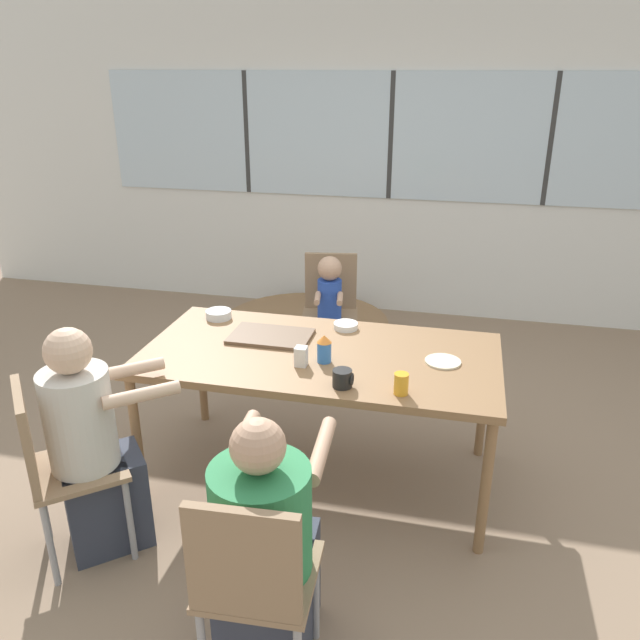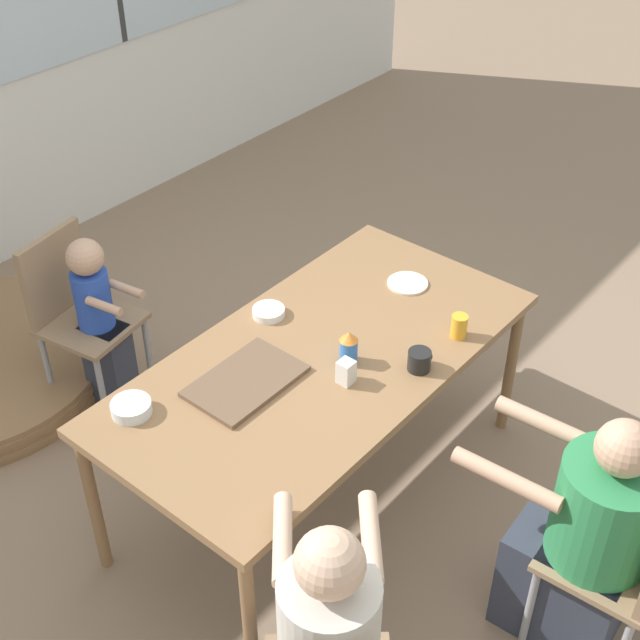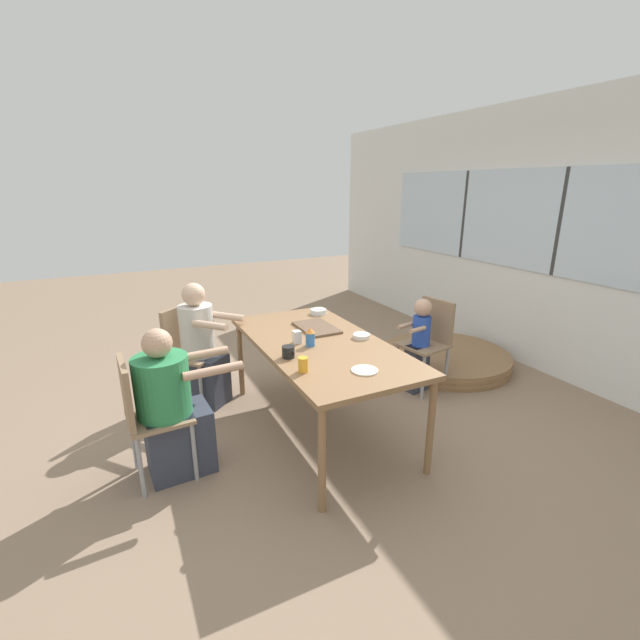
{
  "view_description": "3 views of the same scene",
  "coord_description": "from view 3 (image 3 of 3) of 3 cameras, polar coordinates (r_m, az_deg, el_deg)",
  "views": [
    {
      "loc": [
        0.67,
        -2.86,
        2.14
      ],
      "look_at": [
        0.0,
        0.0,
        0.94
      ],
      "focal_mm": 35.0,
      "sensor_mm": 36.0,
      "label": 1
    },
    {
      "loc": [
        -2.09,
        -1.74,
        3.0
      ],
      "look_at": [
        0.0,
        0.0,
        0.94
      ],
      "focal_mm": 50.0,
      "sensor_mm": 36.0,
      "label": 2
    },
    {
      "loc": [
        2.83,
        -1.39,
        1.94
      ],
      "look_at": [
        0.0,
        0.0,
        0.94
      ],
      "focal_mm": 24.0,
      "sensor_mm": 36.0,
      "label": 3
    }
  ],
  "objects": [
    {
      "name": "bowl_cereal",
      "position": [
        4.08,
        -0.2,
        1.12
      ],
      "size": [
        0.15,
        0.15,
        0.05
      ],
      "color": "silver",
      "rests_on": "dining_table"
    },
    {
      "name": "person_toddler",
      "position": [
        4.23,
        13.04,
        -3.42
      ],
      "size": [
        0.22,
        0.34,
        0.93
      ],
      "rotation": [
        0.0,
        0.0,
        -2.97
      ],
      "color": "#333847",
      "rests_on": "ground_plane"
    },
    {
      "name": "wall_back_with_windows",
      "position": [
        4.99,
        29.34,
        9.26
      ],
      "size": [
        8.4,
        0.08,
        2.8
      ],
      "color": "silver",
      "rests_on": "ground_plane"
    },
    {
      "name": "dining_table",
      "position": [
        3.39,
        0.0,
        -3.82
      ],
      "size": [
        1.84,
        0.93,
        0.76
      ],
      "color": "olive",
      "rests_on": "ground_plane"
    },
    {
      "name": "bowl_white_shallow",
      "position": [
        3.46,
        5.56,
        -2.14
      ],
      "size": [
        0.14,
        0.14,
        0.03
      ],
      "color": "white",
      "rests_on": "dining_table"
    },
    {
      "name": "plate_tortillas",
      "position": [
        2.87,
        5.98,
        -6.69
      ],
      "size": [
        0.18,
        0.18,
        0.01
      ],
      "color": "beige",
      "rests_on": "dining_table"
    },
    {
      "name": "chair_for_toddler",
      "position": [
        4.32,
        14.43,
        -2.04
      ],
      "size": [
        0.46,
        0.46,
        0.89
      ],
      "rotation": [
        0.0,
        0.0,
        -2.97
      ],
      "color": "#937556",
      "rests_on": "ground_plane"
    },
    {
      "name": "ground_plane",
      "position": [
        3.7,
        0.0,
        -14.07
      ],
      "size": [
        16.0,
        16.0,
        0.0
      ],
      "primitive_type": "plane",
      "color": "#8C725B"
    },
    {
      "name": "chair_for_man_blue_shirt",
      "position": [
        3.09,
        -22.45,
        -10.94
      ],
      "size": [
        0.42,
        0.42,
        0.89
      ],
      "rotation": [
        0.0,
        0.0,
        0.06
      ],
      "color": "#937556",
      "rests_on": "ground_plane"
    },
    {
      "name": "milk_carton_small",
      "position": [
        3.33,
        -3.11,
        -2.28
      ],
      "size": [
        0.06,
        0.06,
        0.1
      ],
      "color": "silver",
      "rests_on": "dining_table"
    },
    {
      "name": "person_man_blue_shirt",
      "position": [
        3.14,
        -19.11,
        -11.47
      ],
      "size": [
        0.41,
        0.69,
        1.07
      ],
      "rotation": [
        0.0,
        0.0,
        0.06
      ],
      "color": "#333847",
      "rests_on": "ground_plane"
    },
    {
      "name": "chair_for_woman_green_shirt",
      "position": [
        4.12,
        -17.35,
        -3.26
      ],
      "size": [
        0.56,
        0.56,
        0.89
      ],
      "rotation": [
        0.0,
        0.0,
        -0.86
      ],
      "color": "#937556",
      "rests_on": "ground_plane"
    },
    {
      "name": "folded_table_stack",
      "position": [
        5.06,
        16.33,
        -4.88
      ],
      "size": [
        1.42,
        1.42,
        0.15
      ],
      "color": "olive",
      "rests_on": "ground_plane"
    },
    {
      "name": "juice_glass",
      "position": [
        2.83,
        -2.27,
        -5.97
      ],
      "size": [
        0.07,
        0.07,
        0.1
      ],
      "color": "gold",
      "rests_on": "dining_table"
    },
    {
      "name": "food_tray_dark",
      "position": [
        3.67,
        -0.47,
        -1.01
      ],
      "size": [
        0.44,
        0.28,
        0.02
      ],
      "color": "brown",
      "rests_on": "dining_table"
    },
    {
      "name": "person_woman_green_shirt",
      "position": [
        4.03,
        -15.51,
        -3.9
      ],
      "size": [
        0.61,
        0.58,
        1.13
      ],
      "rotation": [
        0.0,
        0.0,
        -0.86
      ],
      "color": "#333847",
      "rests_on": "ground_plane"
    },
    {
      "name": "coffee_mug",
      "position": [
        3.06,
        -4.23,
        -4.27
      ],
      "size": [
        0.1,
        0.09,
        0.08
      ],
      "color": "black",
      "rests_on": "dining_table"
    },
    {
      "name": "sippy_cup",
      "position": [
        3.26,
        -1.31,
        -2.25
      ],
      "size": [
        0.07,
        0.07,
        0.14
      ],
      "color": "blue",
      "rests_on": "dining_table"
    }
  ]
}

